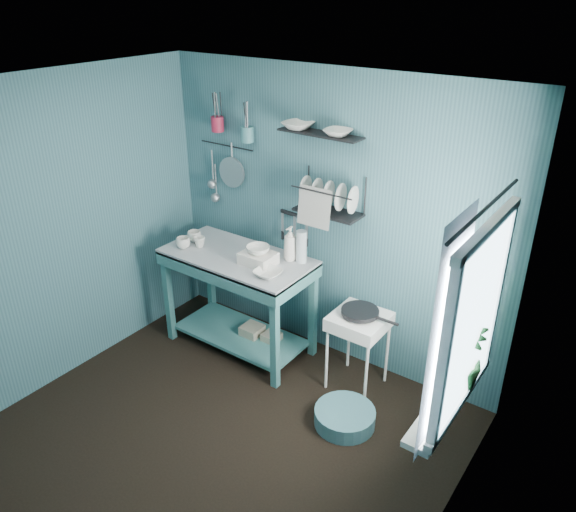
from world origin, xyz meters
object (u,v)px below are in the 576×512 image
Objects in this scene: colander at (232,172)px; storage_tin_large at (252,336)px; potted_plant at (460,356)px; hotplate_stand at (357,351)px; soap_bottle at (290,243)px; storage_tin_small at (272,343)px; dish_rack at (329,194)px; utensil_cup_teal at (247,134)px; mug_left at (183,243)px; work_counter at (239,302)px; utensil_cup_magenta at (217,124)px; mug_mid at (199,242)px; floor_basin at (345,417)px; water_bottle at (301,247)px; frying_pan at (360,312)px; mug_right at (194,236)px.

colander is 1.51m from storage_tin_large.
hotplate_stand is at bearing 148.46° from potted_plant.
soap_bottle is 1.00m from storage_tin_small.
dish_rack is 0.92m from utensil_cup_teal.
storage_tin_large is at bearing 165.57° from potted_plant.
dish_rack is at bearing 22.29° from mug_left.
storage_tin_small is at bearing -135.00° from soap_bottle.
colander is (-0.37, 0.41, 1.04)m from work_counter.
potted_plant is at bearing -26.10° from hotplate_stand.
mug_mid is at bearing -76.01° from utensil_cup_magenta.
storage_tin_small is (-0.12, -0.12, -0.98)m from soap_bottle.
utensil_cup_teal is 0.28× the size of floor_basin.
dish_rack is 1.18× the size of floor_basin.
floor_basin is (1.80, -0.71, -1.86)m from utensil_cup_magenta.
mug_mid is 0.33× the size of soap_bottle.
water_bottle is at bearing 17.28° from mug_mid.
utensil_cup_magenta is (-1.63, 0.24, 1.59)m from hotplate_stand.
floor_basin is (1.69, -0.27, -0.92)m from mug_mid.
utensil_cup_teal is at bearing 169.33° from frying_pan.
potted_plant is (1.71, -0.67, -0.02)m from soap_bottle.
dish_rack is at bearing -4.25° from colander.
water_bottle is 0.51× the size of dish_rack.
utensil_cup_magenta is 0.59× the size of storage_tin_large.
utensil_cup_magenta is at bearing -176.15° from dish_rack.
utensil_cup_teal is at bearing 146.91° from storage_tin_small.
utensil_cup_teal is (0.23, 0.44, 0.90)m from mug_mid.
floor_basin is at bearing -70.35° from frying_pan.
soap_bottle is (0.80, 0.26, 0.10)m from mug_mid.
dish_rack is 1.96× the size of colander.
potted_plant is at bearing -17.94° from utensil_cup_magenta.
soap_bottle is at bearing 174.54° from frying_pan.
floor_basin is at bearing -22.30° from storage_tin_small.
mug_mid is 1.03m from utensil_cup_teal.
utensil_cup_magenta reaches higher than water_bottle.
water_bottle is 0.51m from dish_rack.
storage_tin_large is at bearing -52.11° from utensil_cup_teal.
floor_basin is (1.81, -0.33, -0.92)m from mug_right.
hotplate_stand is 2.26× the size of frying_pan.
mug_right is 0.41× the size of frying_pan.
mug_mid is 1.28m from dish_rack.
utensil_cup_teal reaches higher than mug_mid.
mug_mid is 0.15× the size of hotplate_stand.
potted_plant is at bearing -16.80° from storage_tin_small.
soap_bottle is 0.54× the size of dish_rack.
utensil_cup_magenta reaches higher than dish_rack.
frying_pan is 2.31× the size of utensil_cup_magenta.
frying_pan is 1.20m from potted_plant.
colander is (0.11, 0.57, 0.52)m from mug_left.
work_counter is 10.73× the size of mug_left.
work_counter is 10.73× the size of mug_right.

